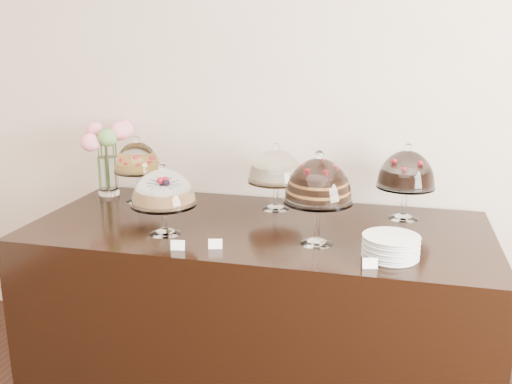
% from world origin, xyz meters
% --- Properties ---
extents(wall_back, '(5.00, 0.04, 3.00)m').
position_xyz_m(wall_back, '(0.00, 3.00, 1.50)').
color(wall_back, beige).
rests_on(wall_back, ground).
extents(display_counter, '(2.20, 1.00, 0.90)m').
position_xyz_m(display_counter, '(-0.23, 2.45, 0.45)').
color(display_counter, black).
rests_on(display_counter, ground).
extents(cake_stand_sugar_sponge, '(0.30, 0.30, 0.34)m').
position_xyz_m(cake_stand_sugar_sponge, '(-0.62, 2.23, 1.11)').
color(cake_stand_sugar_sponge, white).
rests_on(cake_stand_sugar_sponge, display_counter).
extents(cake_stand_choco_layer, '(0.30, 0.30, 0.42)m').
position_xyz_m(cake_stand_choco_layer, '(0.08, 2.26, 1.17)').
color(cake_stand_choco_layer, white).
rests_on(cake_stand_choco_layer, display_counter).
extents(cake_stand_cheesecake, '(0.30, 0.30, 0.36)m').
position_xyz_m(cake_stand_cheesecake, '(-0.21, 2.74, 1.12)').
color(cake_stand_cheesecake, white).
rests_on(cake_stand_cheesecake, display_counter).
extents(cake_stand_dark_choco, '(0.29, 0.29, 0.38)m').
position_xyz_m(cake_stand_dark_choco, '(0.45, 2.73, 1.14)').
color(cake_stand_dark_choco, white).
rests_on(cake_stand_dark_choco, display_counter).
extents(cake_stand_fruit_tart, '(0.26, 0.26, 0.37)m').
position_xyz_m(cake_stand_fruit_tart, '(-0.98, 2.70, 1.13)').
color(cake_stand_fruit_tart, white).
rests_on(cake_stand_fruit_tart, display_counter).
extents(flower_vase, '(0.26, 0.34, 0.43)m').
position_xyz_m(flower_vase, '(-1.20, 2.79, 1.18)').
color(flower_vase, white).
rests_on(flower_vase, display_counter).
extents(plate_stack, '(0.23, 0.23, 0.09)m').
position_xyz_m(plate_stack, '(0.40, 2.17, 0.95)').
color(plate_stack, white).
rests_on(plate_stack, display_counter).
extents(price_card_left, '(0.06, 0.02, 0.04)m').
position_xyz_m(price_card_left, '(-0.49, 2.04, 0.92)').
color(price_card_left, white).
rests_on(price_card_left, display_counter).
extents(price_card_right, '(0.06, 0.03, 0.04)m').
position_xyz_m(price_card_right, '(0.32, 2.03, 0.92)').
color(price_card_right, white).
rests_on(price_card_right, display_counter).
extents(price_card_extra, '(0.06, 0.03, 0.04)m').
position_xyz_m(price_card_extra, '(-0.34, 2.09, 0.92)').
color(price_card_extra, white).
rests_on(price_card_extra, display_counter).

